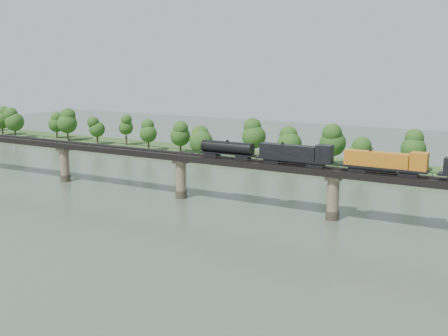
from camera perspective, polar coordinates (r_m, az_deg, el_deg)
The scene contains 6 objects.
ground at distance 121.21m, azimuth -12.20°, elevation -6.06°, with size 400.00×400.00×0.00m, color #3A4A3A.
far_bank at distance 191.26m, azimuth 4.70°, elevation 0.78°, with size 300.00×24.00×1.60m, color #2A4A1D.
bridge at distance 142.93m, azimuth -4.40°, elevation -0.92°, with size 236.00×30.00×11.50m.
bridge_superstructure at distance 141.72m, azimuth -4.43°, elevation 1.59°, with size 220.00×4.90×0.75m.
far_treeline at distance 189.47m, azimuth 1.91°, elevation 3.17°, with size 289.06×17.54×13.60m.
freight_train at distance 123.09m, azimuth 12.95°, elevation 0.85°, with size 73.24×2.85×5.04m.
Camera 1 is at (76.96, -86.59, 35.67)m, focal length 45.00 mm.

